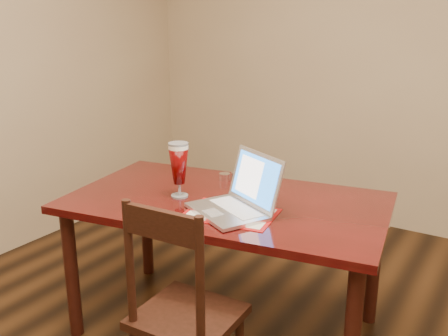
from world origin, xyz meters
The scene contains 2 objects.
dining_table centered at (-0.47, 0.66, 0.65)m, with size 1.66×1.10×1.00m.
dining_chair centered at (-0.32, 0.10, 0.44)m, with size 0.41×0.39×0.93m.
Camera 1 is at (0.75, -1.29, 1.57)m, focal length 40.00 mm.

